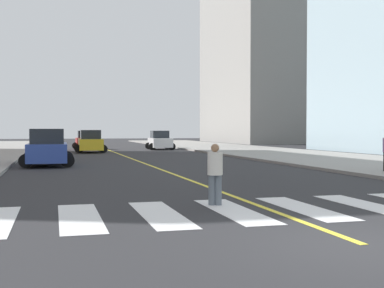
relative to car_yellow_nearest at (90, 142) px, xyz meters
name	(u,v)px	position (x,y,z in m)	size (l,w,h in m)	color
ground_plane	(364,245)	(2.03, -37.31, -0.90)	(220.00, 220.00, 0.00)	#28282B
sidewalk_kerb_east	(350,161)	(14.23, -17.31, -0.83)	(10.00, 120.00, 0.15)	gray
crosswalk_paint	(269,209)	(2.03, -33.31, -0.90)	(13.50, 4.00, 0.01)	silver
lane_divider_paint	(111,151)	(2.03, 2.69, -0.90)	(0.16, 80.00, 0.01)	yellow
parking_garage_concrete	(276,46)	(30.64, 29.96, 14.18)	(18.00, 24.00, 30.17)	gray
car_yellow_nearest	(90,142)	(0.00, 0.00, 0.00)	(2.73, 4.34, 1.93)	gold
car_blue_second	(47,149)	(-3.35, -16.18, 0.03)	(2.83, 4.49, 2.00)	#2D479E
car_red_third	(86,141)	(0.06, 7.38, -0.03)	(2.62, 4.19, 1.87)	red
car_white_fourth	(160,141)	(7.08, 5.05, -0.03)	(2.70, 4.23, 1.86)	silver
pedestrian_crossing	(215,171)	(0.98, -32.30, -0.03)	(0.39, 0.39, 1.58)	slate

